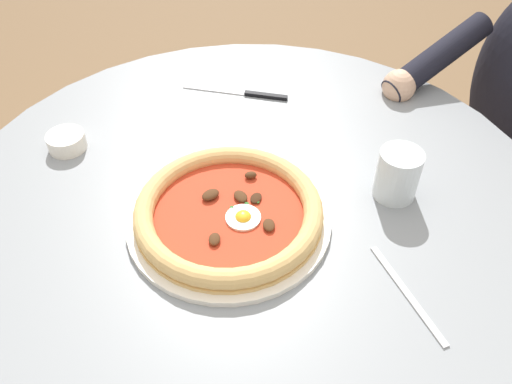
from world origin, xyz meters
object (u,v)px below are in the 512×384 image
at_px(water_glass, 397,177).
at_px(fork_utensil, 407,293).
at_px(steak_knife, 250,94).
at_px(dining_table, 250,239).
at_px(pizza_on_plate, 230,213).
at_px(ramekin_capers, 66,141).

height_order(water_glass, fork_utensil, water_glass).
bearing_deg(water_glass, steak_knife, -21.37).
height_order(dining_table, pizza_on_plate, pizza_on_plate).
xyz_separation_m(water_glass, fork_utensil, (-0.08, 0.19, -0.04)).
distance_m(water_glass, fork_utensil, 0.21).
bearing_deg(pizza_on_plate, fork_utensil, -179.58).
relative_size(pizza_on_plate, steak_knife, 1.50).
bearing_deg(fork_utensil, pizza_on_plate, 0.42).
distance_m(ramekin_capers, fork_utensil, 0.65).
height_order(dining_table, fork_utensil, fork_utensil).
height_order(water_glass, steak_knife, water_glass).
xyz_separation_m(steak_knife, fork_utensil, (-0.44, 0.33, -0.00)).
bearing_deg(steak_knife, dining_table, 119.27).
bearing_deg(steak_knife, water_glass, 158.63).
bearing_deg(dining_table, steak_knife, -60.73).
bearing_deg(fork_utensil, ramekin_capers, -1.05).
bearing_deg(pizza_on_plate, steak_knife, -65.73).
xyz_separation_m(water_glass, ramekin_capers, (0.57, 0.18, -0.02)).
height_order(dining_table, steak_knife, steak_knife).
xyz_separation_m(water_glass, steak_knife, (0.36, -0.14, -0.03)).
relative_size(ramekin_capers, fork_utensil, 0.47).
relative_size(water_glass, ramekin_capers, 1.26).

